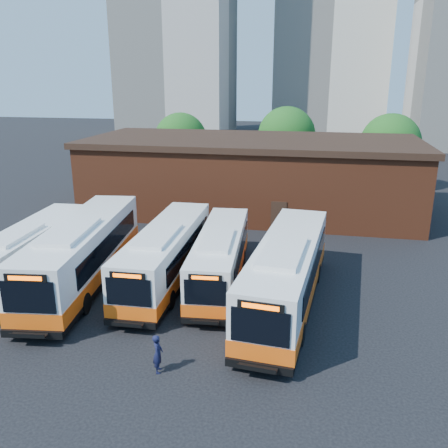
% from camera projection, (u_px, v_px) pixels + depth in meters
% --- Properties ---
extents(ground, '(220.00, 220.00, 0.00)m').
position_uv_depth(ground, '(195.00, 311.00, 24.20)').
color(ground, black).
extents(bus_farwest, '(3.13, 12.06, 3.25)m').
position_uv_depth(bus_farwest, '(30.00, 254.00, 27.86)').
color(bus_farwest, white).
rests_on(bus_farwest, ground).
extents(bus_west, '(4.52, 14.12, 3.79)m').
position_uv_depth(bus_west, '(84.00, 255.00, 27.13)').
color(bus_west, white).
rests_on(bus_west, ground).
extents(bus_midwest, '(2.87, 12.52, 3.39)m').
position_uv_depth(bus_midwest, '(166.00, 256.00, 27.42)').
color(bus_midwest, white).
rests_on(bus_midwest, ground).
extents(bus_mideast, '(3.27, 11.65, 3.14)m').
position_uv_depth(bus_mideast, '(220.00, 259.00, 27.33)').
color(bus_mideast, white).
rests_on(bus_mideast, ground).
extents(bus_east, '(3.94, 13.68, 3.68)m').
position_uv_depth(bus_east, '(286.00, 276.00, 24.37)').
color(bus_east, white).
rests_on(bus_east, ground).
extents(transit_worker, '(0.51, 0.67, 1.64)m').
position_uv_depth(transit_worker, '(158.00, 354.00, 19.04)').
color(transit_worker, '#111432').
rests_on(transit_worker, ground).
extents(depot_building, '(28.60, 12.60, 6.40)m').
position_uv_depth(depot_building, '(251.00, 174.00, 41.96)').
color(depot_building, brown).
rests_on(depot_building, ground).
extents(tree_west, '(6.00, 6.00, 7.65)m').
position_uv_depth(tree_west, '(181.00, 139.00, 54.67)').
color(tree_west, '#382314').
rests_on(tree_west, ground).
extents(tree_mid, '(6.56, 6.56, 8.36)m').
position_uv_depth(tree_mid, '(286.00, 136.00, 54.16)').
color(tree_mid, '#382314').
rests_on(tree_mid, ground).
extents(tree_east, '(6.24, 6.24, 7.96)m').
position_uv_depth(tree_east, '(390.00, 144.00, 49.36)').
color(tree_east, '#382314').
rests_on(tree_east, ground).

